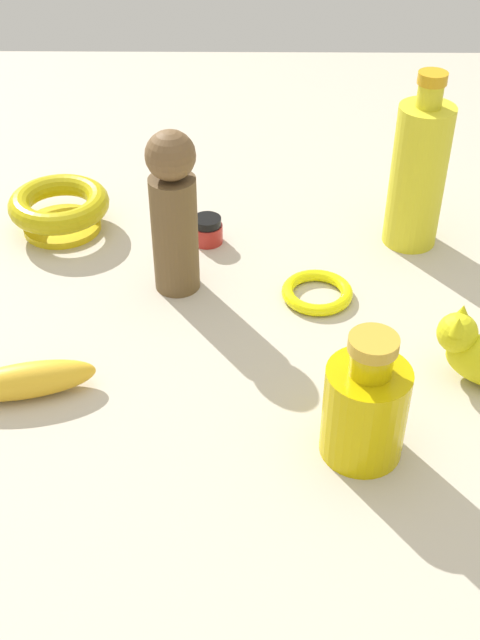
# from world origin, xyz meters

# --- Properties ---
(ground) EXTENTS (2.00, 2.00, 0.00)m
(ground) POSITION_xyz_m (0.00, 0.00, 0.00)
(ground) COLOR #BCB29E
(bowl) EXTENTS (0.14, 0.14, 0.06)m
(bowl) POSITION_xyz_m (-0.26, 0.28, 0.04)
(bowl) COLOR gold
(bowl) RESTS_ON ground
(nail_polish_jar) EXTENTS (0.04, 0.04, 0.04)m
(nail_polish_jar) POSITION_xyz_m (-0.05, 0.25, 0.02)
(nail_polish_jar) COLOR #AD2722
(nail_polish_jar) RESTS_ON ground
(bangle) EXTENTS (0.09, 0.09, 0.02)m
(bangle) POSITION_xyz_m (0.10, 0.12, 0.01)
(bangle) COLOR #F8F40E
(bangle) RESTS_ON ground
(bottle_tall) EXTENTS (0.07, 0.07, 0.24)m
(bottle_tall) POSITION_xyz_m (0.24, 0.26, 0.11)
(bottle_tall) COLOR gold
(bottle_tall) RESTS_ON ground
(bottle_short) EXTENTS (0.08, 0.08, 0.15)m
(bottle_short) POSITION_xyz_m (0.12, -0.14, 0.06)
(bottle_short) COLOR #CBAF07
(bottle_short) RESTS_ON ground
(person_figure_adult) EXTENTS (0.08, 0.08, 0.22)m
(person_figure_adult) POSITION_xyz_m (-0.08, 0.15, 0.11)
(person_figure_adult) COLOR brown
(person_figure_adult) RESTS_ON ground
(banana) EXTENTS (0.16, 0.08, 0.04)m
(banana) POSITION_xyz_m (-0.23, -0.06, 0.02)
(banana) COLOR gold
(banana) RESTS_ON ground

